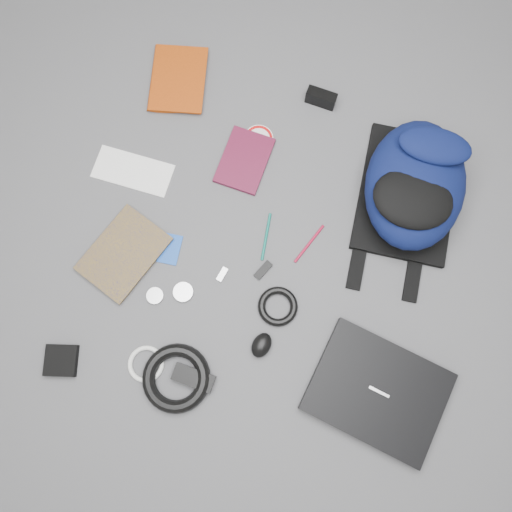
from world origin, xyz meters
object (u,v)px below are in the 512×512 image
(comic_book, at_px, (101,236))
(dvd_case, at_px, (244,160))
(backpack, at_px, (415,184))
(compact_camera, at_px, (321,98))
(textbook_red, at_px, (151,78))
(pouch, at_px, (61,360))
(mouse, at_px, (262,345))
(power_brick, at_px, (194,378))
(laptop, at_px, (378,391))

(comic_book, distance_m, dvd_case, 0.48)
(backpack, height_order, compact_camera, backpack)
(textbook_red, bearing_deg, comic_book, -99.51)
(backpack, distance_m, textbook_red, 0.87)
(pouch, bearing_deg, comic_book, 94.67)
(textbook_red, relative_size, mouse, 3.17)
(dvd_case, xyz_separation_m, power_brick, (0.07, -0.65, 0.01))
(mouse, bearing_deg, backpack, 74.33)
(compact_camera, bearing_deg, dvd_case, -119.70)
(backpack, bearing_deg, compact_camera, 141.78)
(power_brick, distance_m, pouch, 0.37)
(laptop, relative_size, mouse, 4.85)
(textbook_red, distance_m, comic_book, 0.53)
(laptop, xyz_separation_m, compact_camera, (-0.40, 0.79, 0.01))
(backpack, height_order, power_brick, backpack)
(backpack, xyz_separation_m, pouch, (-0.79, -0.77, -0.08))
(backpack, relative_size, compact_camera, 4.67)
(comic_book, bearing_deg, mouse, 3.04)
(power_brick, xyz_separation_m, pouch, (-0.36, -0.07, -0.00))
(textbook_red, relative_size, compact_camera, 2.46)
(dvd_case, height_order, compact_camera, compact_camera)
(power_brick, bearing_deg, comic_book, 144.91)
(comic_book, bearing_deg, laptop, 7.70)
(backpack, xyz_separation_m, compact_camera, (-0.33, 0.21, -0.06))
(compact_camera, distance_m, pouch, 1.08)
(laptop, distance_m, compact_camera, 0.88)
(comic_book, bearing_deg, textbook_red, 113.22)
(textbook_red, xyz_separation_m, comic_book, (0.04, -0.53, -0.00))
(laptop, xyz_separation_m, textbook_red, (-0.92, 0.70, -0.00))
(power_brick, bearing_deg, mouse, 45.05)
(laptop, relative_size, pouch, 4.03)
(backpack, distance_m, dvd_case, 0.50)
(backpack, bearing_deg, pouch, -141.18)
(laptop, xyz_separation_m, power_brick, (-0.49, -0.12, -0.00))
(power_brick, relative_size, pouch, 1.32)
(laptop, bearing_deg, compact_camera, 124.96)
(compact_camera, relative_size, pouch, 1.07)
(comic_book, xyz_separation_m, dvd_case, (0.33, 0.36, -0.00))
(backpack, relative_size, power_brick, 3.79)
(dvd_case, xyz_separation_m, mouse, (0.22, -0.51, 0.01))
(backpack, height_order, dvd_case, backpack)
(textbook_red, height_order, comic_book, textbook_red)
(textbook_red, distance_m, dvd_case, 0.40)
(textbook_red, distance_m, pouch, 0.89)
(power_brick, bearing_deg, pouch, -167.36)
(dvd_case, distance_m, mouse, 0.56)
(comic_book, xyz_separation_m, mouse, (0.54, -0.15, 0.01))
(comic_book, bearing_deg, dvd_case, 66.42)
(power_brick, bearing_deg, backpack, 60.45)
(mouse, bearing_deg, pouch, -147.08)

